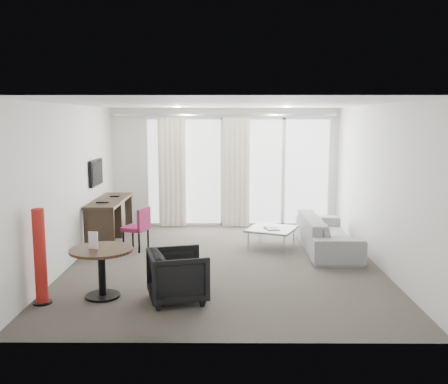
{
  "coord_description": "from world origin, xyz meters",
  "views": [
    {
      "loc": [
        0.05,
        -8.02,
        2.37
      ],
      "look_at": [
        0.0,
        0.6,
        1.1
      ],
      "focal_mm": 40.0,
      "sensor_mm": 36.0,
      "label": 1
    }
  ],
  "objects_px": {
    "coffee_table": "(271,238)",
    "sofa": "(328,233)",
    "desk": "(110,221)",
    "desk_chair": "(136,229)",
    "tub_armchair": "(178,276)",
    "round_table": "(102,273)",
    "red_lamp": "(40,257)",
    "rattan_chair_a": "(270,200)",
    "rattan_chair_b": "(296,200)"
  },
  "relations": [
    {
      "from": "sofa",
      "to": "rattan_chair_b",
      "type": "height_order",
      "value": "rattan_chair_b"
    },
    {
      "from": "rattan_chair_a",
      "to": "coffee_table",
      "type": "bearing_deg",
      "value": -84.91
    },
    {
      "from": "coffee_table",
      "to": "tub_armchair",
      "type": "bearing_deg",
      "value": -118.01
    },
    {
      "from": "red_lamp",
      "to": "sofa",
      "type": "distance_m",
      "value": 4.98
    },
    {
      "from": "coffee_table",
      "to": "rattan_chair_a",
      "type": "distance_m",
      "value": 2.99
    },
    {
      "from": "desk",
      "to": "rattan_chair_b",
      "type": "xyz_separation_m",
      "value": [
        3.97,
        2.84,
        -0.05
      ]
    },
    {
      "from": "tub_armchair",
      "to": "sofa",
      "type": "bearing_deg",
      "value": -59.11
    },
    {
      "from": "desk_chair",
      "to": "sofa",
      "type": "bearing_deg",
      "value": 20.22
    },
    {
      "from": "desk",
      "to": "rattan_chair_b",
      "type": "height_order",
      "value": "desk"
    },
    {
      "from": "coffee_table",
      "to": "rattan_chair_a",
      "type": "bearing_deg",
      "value": 85.85
    },
    {
      "from": "rattan_chair_a",
      "to": "round_table",
      "type": "bearing_deg",
      "value": -106.57
    },
    {
      "from": "desk_chair",
      "to": "red_lamp",
      "type": "bearing_deg",
      "value": -84.95
    },
    {
      "from": "red_lamp",
      "to": "rattan_chair_a",
      "type": "xyz_separation_m",
      "value": [
        3.44,
        5.84,
        -0.22
      ]
    },
    {
      "from": "desk_chair",
      "to": "coffee_table",
      "type": "height_order",
      "value": "desk_chair"
    },
    {
      "from": "desk",
      "to": "coffee_table",
      "type": "height_order",
      "value": "desk"
    },
    {
      "from": "desk_chair",
      "to": "tub_armchair",
      "type": "height_order",
      "value": "desk_chair"
    },
    {
      "from": "desk_chair",
      "to": "rattan_chair_b",
      "type": "height_order",
      "value": "desk_chair"
    },
    {
      "from": "round_table",
      "to": "tub_armchair",
      "type": "height_order",
      "value": "tub_armchair"
    },
    {
      "from": "desk",
      "to": "round_table",
      "type": "distance_m",
      "value": 3.06
    },
    {
      "from": "coffee_table",
      "to": "rattan_chair_b",
      "type": "height_order",
      "value": "rattan_chair_b"
    },
    {
      "from": "round_table",
      "to": "coffee_table",
      "type": "xyz_separation_m",
      "value": [
        2.49,
        2.63,
        -0.15
      ]
    },
    {
      "from": "desk",
      "to": "red_lamp",
      "type": "bearing_deg",
      "value": -92.46
    },
    {
      "from": "desk",
      "to": "desk_chair",
      "type": "relative_size",
      "value": 2.27
    },
    {
      "from": "desk_chair",
      "to": "round_table",
      "type": "xyz_separation_m",
      "value": [
        -0.01,
        -2.42,
        -0.06
      ]
    },
    {
      "from": "round_table",
      "to": "tub_armchair",
      "type": "distance_m",
      "value": 1.03
    },
    {
      "from": "rattan_chair_b",
      "to": "rattan_chair_a",
      "type": "bearing_deg",
      "value": -150.41
    },
    {
      "from": "tub_armchair",
      "to": "rattan_chair_a",
      "type": "xyz_separation_m",
      "value": [
        1.68,
        5.73,
        0.07
      ]
    },
    {
      "from": "red_lamp",
      "to": "coffee_table",
      "type": "relative_size",
      "value": 1.53
    },
    {
      "from": "desk",
      "to": "tub_armchair",
      "type": "bearing_deg",
      "value": -62.8
    },
    {
      "from": "sofa",
      "to": "rattan_chair_b",
      "type": "relative_size",
      "value": 2.97
    },
    {
      "from": "coffee_table",
      "to": "sofa",
      "type": "height_order",
      "value": "sofa"
    },
    {
      "from": "red_lamp",
      "to": "rattan_chair_b",
      "type": "bearing_deg",
      "value": 55.97
    },
    {
      "from": "red_lamp",
      "to": "tub_armchair",
      "type": "height_order",
      "value": "red_lamp"
    },
    {
      "from": "round_table",
      "to": "rattan_chair_a",
      "type": "height_order",
      "value": "rattan_chair_a"
    },
    {
      "from": "round_table",
      "to": "coffee_table",
      "type": "bearing_deg",
      "value": 46.53
    },
    {
      "from": "desk",
      "to": "rattan_chair_b",
      "type": "distance_m",
      "value": 4.88
    },
    {
      "from": "coffee_table",
      "to": "rattan_chair_a",
      "type": "height_order",
      "value": "rattan_chair_a"
    },
    {
      "from": "tub_armchair",
      "to": "rattan_chair_a",
      "type": "distance_m",
      "value": 5.98
    },
    {
      "from": "sofa",
      "to": "desk",
      "type": "bearing_deg",
      "value": 81.61
    },
    {
      "from": "round_table",
      "to": "red_lamp",
      "type": "height_order",
      "value": "red_lamp"
    },
    {
      "from": "sofa",
      "to": "red_lamp",
      "type": "bearing_deg",
      "value": 122.07
    },
    {
      "from": "desk",
      "to": "desk_chair",
      "type": "distance_m",
      "value": 0.83
    },
    {
      "from": "red_lamp",
      "to": "rattan_chair_b",
      "type": "xyz_separation_m",
      "value": [
        4.11,
        6.08,
        -0.26
      ]
    },
    {
      "from": "rattan_chair_b",
      "to": "desk_chair",
      "type": "bearing_deg",
      "value": -124.96
    },
    {
      "from": "rattan_chair_a",
      "to": "desk",
      "type": "bearing_deg",
      "value": -132.53
    },
    {
      "from": "sofa",
      "to": "desk_chair",
      "type": "bearing_deg",
      "value": 89.7
    },
    {
      "from": "desk",
      "to": "tub_armchair",
      "type": "distance_m",
      "value": 3.53
    },
    {
      "from": "desk_chair",
      "to": "rattan_chair_a",
      "type": "relative_size",
      "value": 0.97
    },
    {
      "from": "tub_armchair",
      "to": "coffee_table",
      "type": "bearing_deg",
      "value": -42.95
    },
    {
      "from": "round_table",
      "to": "red_lamp",
      "type": "xyz_separation_m",
      "value": [
        -0.73,
        -0.24,
        0.29
      ]
    }
  ]
}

